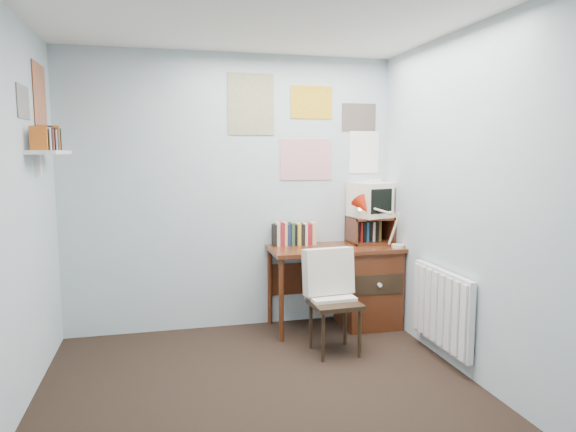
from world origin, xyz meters
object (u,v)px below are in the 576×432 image
crt_tv (373,198)px  wall_shelf (49,152)px  tv_riser (370,230)px  desk (362,283)px  desk_lamp (398,225)px  desk_chair (335,304)px  radiator (442,308)px

crt_tv → wall_shelf: bearing=174.1°
tv_riser → crt_tv: 0.31m
desk → crt_tv: (0.15, 0.13, 0.78)m
crt_tv → tv_riser: bearing=-166.3°
desk → tv_riser: tv_riser is taller
desk_lamp → wall_shelf: wall_shelf is taller
desk_chair → desk_lamp: size_ratio=1.95×
desk_chair → wall_shelf: bearing=171.5°
tv_riser → wall_shelf: size_ratio=0.65×
desk_lamp → tv_riser: bearing=119.7°
radiator → desk: bearing=107.2°
desk_chair → tv_riser: 1.03m
desk_lamp → tv_riser: (-0.15, 0.30, -0.08)m
desk_chair → desk: bearing=48.8°
desk → desk_lamp: desk_lamp is taller
desk_chair → desk_lamp: 1.01m
desk_chair → wall_shelf: 2.44m
desk → desk_chair: bearing=-128.5°
desk_lamp → desk: bearing=148.2°
wall_shelf → tv_riser: bearing=10.3°
desk → radiator: (0.29, -0.93, 0.01)m
tv_riser → desk: bearing=-137.0°
desk_chair → radiator: bearing=-26.9°
tv_riser → wall_shelf: (-2.69, -0.49, 0.74)m
desk → desk_chair: 0.75m
crt_tv → desk_chair: bearing=-147.3°
desk_lamp → tv_riser: size_ratio=1.04×
desk → desk_lamp: size_ratio=2.87×
crt_tv → desk: bearing=-156.1°
desk → desk_lamp: 0.65m
desk_chair → wall_shelf: (-2.10, 0.21, 1.21)m
radiator → desk_chair: bearing=155.9°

